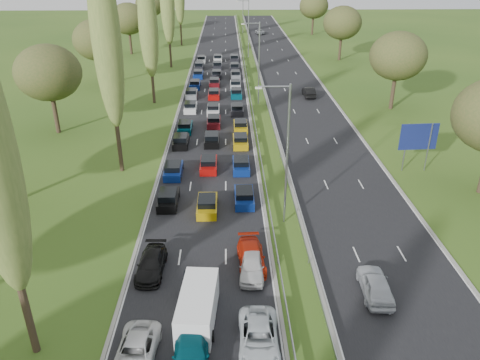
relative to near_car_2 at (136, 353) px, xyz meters
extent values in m
plane|color=#2E4F18|center=(10.04, 52.02, -0.68)|extent=(260.00, 260.00, 0.00)
cube|color=black|center=(3.29, 54.52, -0.68)|extent=(10.50, 215.00, 0.04)
cube|color=black|center=(16.79, 54.52, -0.68)|extent=(10.50, 215.00, 0.04)
cube|color=gray|center=(8.89, 54.52, -0.13)|extent=(0.06, 215.00, 0.32)
cube|color=gray|center=(11.19, 54.52, -0.13)|extent=(0.06, 215.00, 0.32)
cylinder|color=gray|center=(10.04, 15.02, 5.32)|extent=(0.18, 0.18, 12.00)
cylinder|color=gray|center=(10.04, 50.02, 5.32)|extent=(0.18, 0.18, 12.00)
cylinder|color=gray|center=(10.04, 85.02, 5.32)|extent=(0.18, 0.18, 12.00)
cylinder|color=gray|center=(10.04, 120.02, 5.32)|extent=(0.18, 0.18, 12.00)
cylinder|color=#2D2116|center=(-5.96, 1.02, 2.92)|extent=(0.44, 0.44, 7.20)
cylinder|color=#2D2116|center=(-5.96, 26.02, 3.28)|extent=(0.44, 0.44, 7.92)
ellipsoid|color=#5A6F2F|center=(-5.96, 26.02, 12.96)|extent=(2.80, 2.80, 17.60)
cylinder|color=#2D2116|center=(-5.96, 51.02, 2.56)|extent=(0.44, 0.44, 6.48)
ellipsoid|color=#5A6F2F|center=(-5.96, 51.02, 10.48)|extent=(2.80, 2.80, 14.40)
cylinder|color=#2D2116|center=(-5.96, 76.02, 2.92)|extent=(0.44, 0.44, 7.20)
ellipsoid|color=#5A6F2F|center=(-5.96, 76.02, 11.72)|extent=(2.80, 2.80, 16.00)
cylinder|color=#2D2116|center=(-5.96, 101.02, 3.28)|extent=(0.44, 0.44, 7.92)
cylinder|color=#2D2116|center=(-16.46, 38.02, 1.74)|extent=(0.56, 0.56, 4.84)
ellipsoid|color=#38471E|center=(-16.46, 38.02, 7.02)|extent=(8.00, 8.00, 6.80)
cylinder|color=#2D2116|center=(-16.46, 62.02, 1.74)|extent=(0.56, 0.56, 4.84)
ellipsoid|color=#38471E|center=(-16.46, 62.02, 7.02)|extent=(8.00, 8.00, 6.80)
cylinder|color=#2D2116|center=(-16.46, 90.02, 1.74)|extent=(0.56, 0.56, 4.84)
ellipsoid|color=#38471E|center=(-16.46, 90.02, 7.02)|extent=(8.00, 8.00, 6.80)
cylinder|color=#2D2116|center=(-16.46, 122.02, 1.74)|extent=(0.56, 0.56, 4.84)
ellipsoid|color=#38471E|center=(-16.46, 122.02, 7.02)|extent=(8.00, 8.00, 6.80)
cylinder|color=#2D2116|center=(29.54, 47.02, 1.74)|extent=(0.56, 0.56, 4.84)
ellipsoid|color=#38471E|center=(29.54, 47.02, 7.02)|extent=(8.00, 8.00, 6.80)
cylinder|color=#2D2116|center=(29.54, 82.02, 1.74)|extent=(0.56, 0.56, 4.84)
ellipsoid|color=#38471E|center=(29.54, 82.02, 7.02)|extent=(8.00, 8.00, 6.80)
cylinder|color=#2D2116|center=(29.54, 117.02, 1.74)|extent=(0.56, 0.56, 4.84)
ellipsoid|color=#38471E|center=(29.54, 117.02, 7.02)|extent=(8.00, 8.00, 6.80)
cube|color=black|center=(-0.20, 18.46, -0.24)|extent=(1.75, 4.00, 0.80)
cube|color=navy|center=(-0.36, 24.70, -0.24)|extent=(1.75, 4.00, 0.80)
cube|color=black|center=(-0.29, 33.03, -0.24)|extent=(1.75, 4.00, 0.80)
cube|color=#053F4C|center=(-0.19, 38.00, -0.24)|extent=(1.75, 4.00, 0.80)
cube|color=silver|center=(-0.06, 46.70, -0.24)|extent=(1.75, 4.00, 0.80)
cube|color=slate|center=(-0.38, 53.86, -0.24)|extent=(1.75, 4.00, 0.80)
cube|color=navy|center=(-0.19, 59.73, -0.24)|extent=(1.75, 4.00, 0.80)
cube|color=navy|center=(-0.04, 67.28, -0.24)|extent=(1.75, 4.00, 0.80)
cube|color=black|center=(-0.21, 74.12, -0.24)|extent=(1.75, 4.00, 0.80)
cube|color=silver|center=(-0.05, 80.60, -0.24)|extent=(1.75, 4.00, 0.80)
cube|color=#BF990C|center=(3.39, 17.18, -0.24)|extent=(1.75, 4.00, 0.80)
cube|color=#A50C0A|center=(3.23, 26.15, -0.24)|extent=(1.75, 4.00, 0.80)
cube|color=black|center=(3.38, 33.52, -0.24)|extent=(1.75, 4.00, 0.80)
cube|color=#590F14|center=(3.47, 40.19, -0.24)|extent=(1.75, 4.00, 0.80)
cube|color=silver|center=(3.27, 45.53, -0.24)|extent=(1.75, 4.00, 0.80)
cube|color=#A50C0A|center=(3.18, 53.67, -0.24)|extent=(1.75, 4.00, 0.80)
cube|color=#590F14|center=(3.11, 60.96, -0.24)|extent=(1.75, 4.00, 0.80)
cube|color=black|center=(3.39, 67.13, -0.24)|extent=(1.75, 4.00, 0.80)
cube|color=black|center=(3.40, 74.67, -0.24)|extent=(1.75, 4.00, 0.80)
cube|color=silver|center=(3.38, 81.73, -0.24)|extent=(1.75, 4.00, 0.80)
cube|color=navy|center=(6.75, 18.67, -0.24)|extent=(1.75, 4.00, 0.80)
cube|color=navy|center=(6.67, 25.87, -0.24)|extent=(1.75, 4.00, 0.80)
cube|color=#BF990C|center=(6.81, 32.89, -0.24)|extent=(1.75, 4.00, 0.80)
cube|color=#BF990C|center=(6.98, 38.21, -0.24)|extent=(1.75, 4.00, 0.80)
cube|color=black|center=(6.68, 45.43, -0.24)|extent=(1.75, 4.00, 0.80)
cube|color=#053F4C|center=(6.74, 54.06, -0.24)|extent=(1.75, 4.00, 0.80)
cube|color=silver|center=(6.71, 59.44, -0.24)|extent=(1.75, 4.00, 0.80)
cube|color=slate|center=(6.88, 66.67, -0.24)|extent=(1.75, 4.00, 0.80)
cube|color=black|center=(6.80, 73.27, -0.24)|extent=(1.75, 4.00, 0.80)
cube|color=black|center=(6.89, 81.61, -0.24)|extent=(1.75, 4.00, 0.80)
imported|color=silver|center=(0.00, 0.00, 0.00)|extent=(2.49, 4.91, 1.33)
imported|color=black|center=(-0.31, 8.32, 0.00)|extent=(2.04, 4.66, 1.33)
imported|color=#05424E|center=(3.12, -0.15, 0.07)|extent=(2.23, 5.14, 1.47)
imported|color=silver|center=(6.96, 0.91, 0.04)|extent=(2.45, 5.10, 1.40)
imported|color=#B5210B|center=(6.92, 8.99, 0.02)|extent=(2.16, 4.82, 1.37)
imported|color=silver|center=(6.90, 7.87, 0.06)|extent=(1.97, 4.37, 1.46)
imported|color=silver|center=(15.08, 5.41, 0.11)|extent=(2.07, 4.65, 1.55)
imported|color=black|center=(18.37, 53.66, 0.09)|extent=(1.67, 4.62, 1.51)
imported|color=gray|center=(14.81, 118.56, 0.00)|extent=(2.56, 4.92, 1.33)
cube|color=white|center=(3.32, 3.16, 0.44)|extent=(2.11, 5.28, 2.11)
cube|color=black|center=(3.32, 5.48, 0.34)|extent=(2.06, 0.85, 1.69)
cylinder|color=black|center=(2.42, 4.85, -0.31)|extent=(0.26, 0.72, 0.72)
cylinder|color=black|center=(4.22, 1.46, -0.31)|extent=(0.26, 0.72, 0.72)
cylinder|color=gray|center=(23.74, 25.19, 1.92)|extent=(0.16, 0.16, 5.20)
cylinder|color=gray|center=(26.14, 25.19, 1.92)|extent=(0.16, 0.16, 5.20)
cube|color=navy|center=(24.94, 25.19, 3.12)|extent=(4.00, 0.34, 2.80)
camera|label=1|loc=(5.30, -19.40, 20.10)|focal=35.00mm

